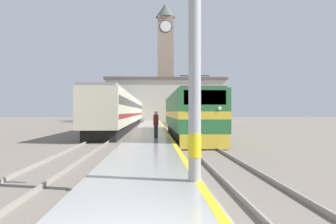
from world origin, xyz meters
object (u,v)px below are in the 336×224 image
object	(u,v)px
locomotive_train	(188,115)
catenary_mast	(196,40)
person_on_platform	(156,124)
passenger_train	(125,111)
clock_tower	(165,59)

from	to	relation	value
locomotive_train	catenary_mast	size ratio (longest dim) A/B	2.51
locomotive_train	person_on_platform	distance (m)	5.83
passenger_train	clock_tower	bearing A→B (deg)	78.39
locomotive_train	clock_tower	xyz separation A→B (m)	(0.03, 49.94, 12.67)
person_on_platform	passenger_train	bearing A→B (deg)	99.74
passenger_train	catenary_mast	world-z (taller)	catenary_mast
locomotive_train	passenger_train	distance (m)	18.95
passenger_train	clock_tower	world-z (taller)	clock_tower
passenger_train	catenary_mast	size ratio (longest dim) A/B	6.31
passenger_train	person_on_platform	world-z (taller)	passenger_train
person_on_platform	locomotive_train	bearing A→B (deg)	62.91
locomotive_train	passenger_train	size ratio (longest dim) A/B	0.40
person_on_platform	clock_tower	xyz separation A→B (m)	(2.67, 55.11, 13.21)
person_on_platform	catenary_mast	bearing A→B (deg)	-86.09
locomotive_train	clock_tower	size ratio (longest dim) A/B	0.66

